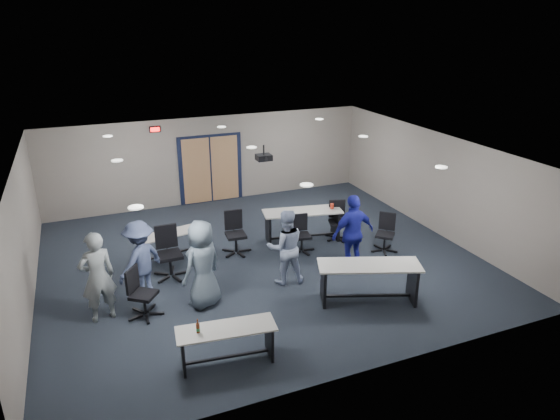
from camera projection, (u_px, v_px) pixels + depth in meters
name	position (u px, v px, depth m)	size (l,w,h in m)	color
floor	(261.00, 259.00, 12.10)	(10.00, 10.00, 0.00)	black
back_wall	(210.00, 160.00, 15.49)	(10.00, 0.04, 2.70)	gray
front_wall	(360.00, 303.00, 7.73)	(10.00, 0.04, 2.70)	gray
left_wall	(22.00, 242.00, 9.84)	(0.04, 9.00, 2.70)	gray
right_wall	(435.00, 182.00, 13.38)	(0.04, 9.00, 2.70)	gray
ceiling	(259.00, 151.00, 11.12)	(10.00, 9.00, 0.04)	silver
double_door	(211.00, 169.00, 15.57)	(2.00, 0.07, 2.20)	black
exit_sign	(155.00, 129.00, 14.48)	(0.32, 0.07, 0.18)	black
ceiling_projector	(264.00, 157.00, 11.77)	(0.35, 0.32, 0.37)	black
ceiling_can_lights	(255.00, 150.00, 11.35)	(6.24, 5.74, 0.02)	silver
table_front_left	(226.00, 339.00, 8.35)	(1.71, 0.75, 0.92)	#BAB8AF
table_front_right	(369.00, 276.00, 10.14)	(2.18, 1.38, 0.84)	#BAB8AF
table_back_left	(171.00, 240.00, 12.09)	(1.64, 0.82, 0.64)	#BAB8AF
table_back_right	(303.00, 220.00, 12.96)	(2.12, 1.05, 0.96)	#BAB8AF
chair_back_a	(169.00, 253.00, 11.09)	(0.74, 0.74, 1.18)	black
chair_back_b	(236.00, 233.00, 12.23)	(0.67, 0.67, 1.07)	black
chair_back_c	(302.00, 234.00, 12.33)	(0.59, 0.59, 0.94)	black
chair_back_d	(338.00, 221.00, 13.06)	(0.64, 0.64, 1.02)	black
chair_loose_left	(144.00, 293.00, 9.64)	(0.64, 0.64, 1.02)	black
chair_loose_right	(385.00, 233.00, 12.36)	(0.61, 0.61, 0.97)	black
person_gray	(98.00, 277.00, 9.40)	(0.67, 0.44, 1.83)	gray
person_plaid	(202.00, 264.00, 9.89)	(0.89, 0.58, 1.83)	slate
person_lightblue	(286.00, 247.00, 10.78)	(0.83, 0.64, 1.70)	#9EAED2
person_navy	(353.00, 233.00, 11.30)	(1.07, 0.45, 1.83)	#1A1E93
person_back	(140.00, 260.00, 10.20)	(1.10, 0.63, 1.70)	#435079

